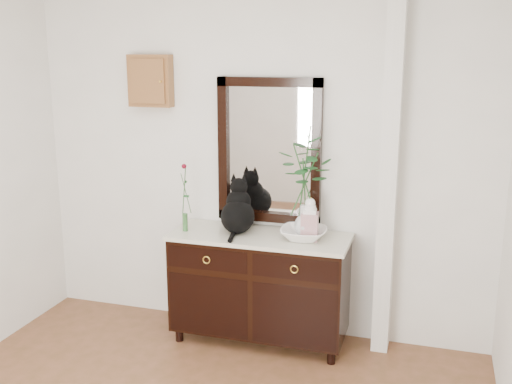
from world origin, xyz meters
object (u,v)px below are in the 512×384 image
(cat, at_px, (238,206))
(ginger_jar, at_px, (310,219))
(sideboard, at_px, (260,282))
(lotus_bowl, at_px, (304,234))

(cat, relative_size, ginger_jar, 1.28)
(sideboard, xyz_separation_m, ginger_jar, (0.38, -0.01, 0.54))
(sideboard, distance_m, cat, 0.61)
(cat, height_order, lotus_bowl, cat)
(sideboard, xyz_separation_m, cat, (-0.18, 0.02, 0.58))
(sideboard, height_order, ginger_jar, ginger_jar)
(cat, xyz_separation_m, ginger_jar, (0.55, -0.03, -0.04))
(sideboard, relative_size, cat, 3.24)
(sideboard, bearing_deg, lotus_bowl, -1.39)
(lotus_bowl, height_order, ginger_jar, ginger_jar)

